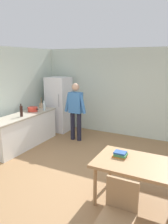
# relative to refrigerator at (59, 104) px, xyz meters

# --- Properties ---
(ground_plane) EXTENTS (14.00, 14.00, 0.00)m
(ground_plane) POSITION_rel_refrigerator_xyz_m (1.90, -2.40, -0.90)
(ground_plane) COLOR #936D47
(wall_back) EXTENTS (6.40, 0.12, 2.70)m
(wall_back) POSITION_rel_refrigerator_xyz_m (1.90, 0.60, 0.45)
(wall_back) COLOR silver
(wall_back) RESTS_ON ground_plane
(kitchen_counter) EXTENTS (0.64, 2.20, 0.90)m
(kitchen_counter) POSITION_rel_refrigerator_xyz_m (-0.10, -1.60, -0.45)
(kitchen_counter) COLOR white
(kitchen_counter) RESTS_ON ground_plane
(refrigerator) EXTENTS (0.70, 0.67, 1.80)m
(refrigerator) POSITION_rel_refrigerator_xyz_m (0.00, 0.00, 0.00)
(refrigerator) COLOR white
(refrigerator) RESTS_ON ground_plane
(person) EXTENTS (0.70, 0.22, 1.70)m
(person) POSITION_rel_refrigerator_xyz_m (0.95, -0.55, 0.08)
(person) COLOR #1E1E2D
(person) RESTS_ON ground_plane
(dining_table) EXTENTS (1.40, 0.90, 0.75)m
(dining_table) POSITION_rel_refrigerator_xyz_m (3.30, -2.70, -0.23)
(dining_table) COLOR #9E754C
(dining_table) RESTS_ON ground_plane
(chair) EXTENTS (0.42, 0.42, 0.91)m
(chair) POSITION_rel_refrigerator_xyz_m (3.30, -3.67, -0.37)
(chair) COLOR #9E754C
(chair) RESTS_ON ground_plane
(cooking_pot) EXTENTS (0.40, 0.28, 0.12)m
(cooking_pot) POSITION_rel_refrigerator_xyz_m (-0.12, -1.18, 0.06)
(cooking_pot) COLOR red
(cooking_pot) RESTS_ON kitchen_counter
(utensil_jar) EXTENTS (0.11, 0.11, 0.32)m
(utensil_jar) POSITION_rel_refrigerator_xyz_m (-0.20, -0.70, 0.08)
(utensil_jar) COLOR tan
(utensil_jar) RESTS_ON kitchen_counter
(bottle_water_clear) EXTENTS (0.07, 0.07, 0.30)m
(bottle_water_clear) POSITION_rel_refrigerator_xyz_m (0.09, -0.91, 0.13)
(bottle_water_clear) COLOR silver
(bottle_water_clear) RESTS_ON kitchen_counter
(bottle_wine_dark) EXTENTS (0.08, 0.08, 0.34)m
(bottle_wine_dark) POSITION_rel_refrigerator_xyz_m (0.01, -1.77, 0.15)
(bottle_wine_dark) COLOR black
(bottle_wine_dark) RESTS_ON kitchen_counter
(book_stack) EXTENTS (0.23, 0.18, 0.09)m
(book_stack) POSITION_rel_refrigerator_xyz_m (2.97, -2.63, -0.11)
(book_stack) COLOR orange
(book_stack) RESTS_ON dining_table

